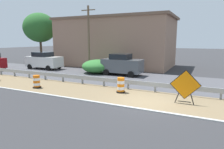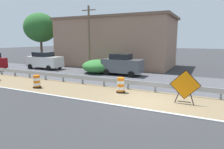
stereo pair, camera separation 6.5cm
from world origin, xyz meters
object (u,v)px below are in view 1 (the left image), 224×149
at_px(warning_sign_diamond, 185,86).
at_px(utility_pole_near, 89,37).
at_px(car_trailing_near_lane, 44,61).
at_px(traffic_barrel_nearest, 121,86).
at_px(traffic_barrel_close, 37,82).
at_px(car_distant_a, 122,65).

xyz_separation_m(warning_sign_diamond, utility_pole_near, (8.66, 11.87, 2.87)).
relative_size(warning_sign_diamond, car_trailing_near_lane, 0.43).
bearing_deg(utility_pole_near, warning_sign_diamond, -126.11).
relative_size(warning_sign_diamond, traffic_barrel_nearest, 1.88).
distance_m(warning_sign_diamond, car_trailing_near_lane, 18.95).
bearing_deg(traffic_barrel_close, car_distant_a, -24.90).
height_order(traffic_barrel_close, utility_pole_near, utility_pole_near).
relative_size(traffic_barrel_nearest, utility_pole_near, 0.14).
distance_m(car_trailing_near_lane, utility_pole_near, 6.57).
xyz_separation_m(traffic_barrel_nearest, traffic_barrel_close, (-1.52, 6.41, -0.04)).
relative_size(car_trailing_near_lane, car_distant_a, 1.09).
relative_size(traffic_barrel_close, car_trailing_near_lane, 0.21).
height_order(car_trailing_near_lane, car_distant_a, car_distant_a).
height_order(traffic_barrel_close, car_trailing_near_lane, car_trailing_near_lane).
xyz_separation_m(traffic_barrel_close, car_distant_a, (8.04, -3.73, 0.67)).
relative_size(traffic_barrel_close, utility_pole_near, 0.13).
bearing_deg(traffic_barrel_nearest, traffic_barrel_close, 103.34).
distance_m(traffic_barrel_close, utility_pole_near, 10.15).
bearing_deg(car_trailing_near_lane, traffic_barrel_close, -49.10).
bearing_deg(traffic_barrel_close, car_trailing_near_lane, 40.99).
distance_m(warning_sign_diamond, traffic_barrel_close, 10.76).
distance_m(car_distant_a, utility_pole_near, 5.82).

